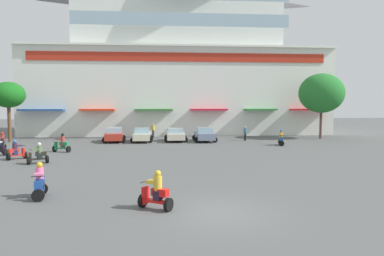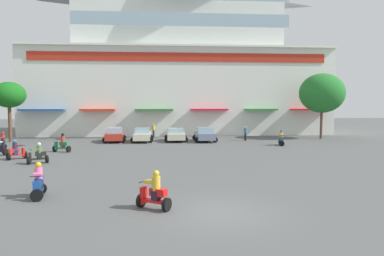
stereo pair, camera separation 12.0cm
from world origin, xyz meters
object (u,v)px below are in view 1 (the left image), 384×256
Objects in this scene: scooter_rider_1 at (40,183)px; scooter_rider_6 at (62,144)px; parked_car_0 at (114,135)px; pedestrian_0 at (245,132)px; parked_car_2 at (176,135)px; scooter_rider_2 at (156,193)px; plaza_tree_0 at (8,95)px; scooter_rider_4 at (16,151)px; scooter_rider_0 at (3,143)px; pedestrian_1 at (153,130)px; scooter_rider_8 at (281,139)px; scooter_rider_7 at (38,155)px; parked_car_1 at (142,135)px; parked_car_3 at (204,134)px; plaza_tree_1 at (322,93)px.

scooter_rider_1 is 14.76m from scooter_rider_6.
pedestrian_0 reaches higher than parked_car_0.
parked_car_2 is 2.51× the size of scooter_rider_1.
plaza_tree_0 is at bearing 122.26° from scooter_rider_2.
plaza_tree_0 is at bearing 115.06° from scooter_rider_1.
scooter_rider_4 is at bearing -120.99° from scooter_rider_6.
scooter_rider_0 is 16.25m from pedestrian_1.
scooter_rider_0 reaches higher than scooter_rider_4.
pedestrian_0 is (-2.45, 4.45, 0.29)m from scooter_rider_8.
scooter_rider_7 is (2.19, -1.98, 0.00)m from scooter_rider_4.
scooter_rider_2 is 0.94× the size of pedestrian_1.
plaza_tree_0 reaches higher than scooter_rider_4.
pedestrian_1 is (7.22, 11.78, 0.27)m from scooter_rider_6.
scooter_rider_1 is 1.08× the size of scooter_rider_4.
scooter_rider_4 is 2.95m from scooter_rider_7.
plaza_tree_0 reaches higher than parked_car_1.
pedestrian_0 is at bearing -23.50° from pedestrian_1.
parked_car_2 is (17.24, -0.85, -4.15)m from plaza_tree_0.
scooter_rider_4 reaches higher than scooter_rider_7.
parked_car_1 reaches higher than scooter_rider_4.
plaza_tree_0 is 25.06m from pedestrian_0.
scooter_rider_0 is (-15.05, -5.90, -0.05)m from parked_car_2.
pedestrian_0 is (4.47, 0.43, 0.15)m from parked_car_3.
plaza_tree_1 reaches higher than plaza_tree_0.
scooter_rider_8 is 0.94× the size of pedestrian_1.
scooter_rider_2 is 25.60m from pedestrian_0.
scooter_rider_4 is at bearing -150.22° from pedestrian_0.
scooter_rider_1 is (10.60, -22.68, -4.21)m from plaza_tree_0.
scooter_rider_2 is at bearing -93.94° from parked_car_2.
parked_car_0 is 8.14m from scooter_rider_6.
parked_car_3 is at bearing 65.77° from scooter_rider_1.
scooter_rider_4 is at bearing -156.29° from plaza_tree_1.
scooter_rider_8 is at bearing 46.45° from scooter_rider_1.
parked_car_1 is 3.53m from parked_car_2.
plaza_tree_1 reaches higher than parked_car_1.
scooter_rider_0 is at bearing 126.97° from scooter_rider_7.
scooter_rider_8 is at bearing 59.26° from scooter_rider_2.
parked_car_2 is 2.72× the size of scooter_rider_7.
plaza_tree_0 is 16.34m from scooter_rider_7.
scooter_rider_2 reaches higher than parked_car_1.
scooter_rider_2 is (1.89, -23.79, -0.10)m from parked_car_1.
plaza_tree_0 is 17.75m from parked_car_2.
parked_car_1 is at bearing -2.54° from parked_car_0.
scooter_rider_2 is 1.07× the size of scooter_rider_7.
plaza_tree_1 is at bearing 45.15° from scooter_rider_1.
parked_car_0 is 24.39m from scooter_rider_2.
scooter_rider_1 is 0.99× the size of pedestrian_0.
plaza_tree_0 is 1.54× the size of parked_car_0.
scooter_rider_2 is (-18.16, -25.30, -4.51)m from plaza_tree_1.
pedestrian_1 reaches higher than scooter_rider_0.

